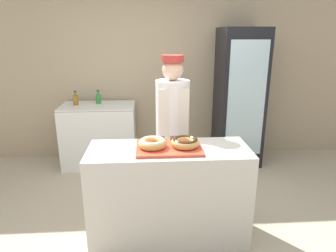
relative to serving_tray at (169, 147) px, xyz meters
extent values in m
plane|color=#B7A88E|center=(0.00, 0.00, -0.91)|extent=(14.00, 14.00, 0.00)
cube|color=tan|center=(0.00, 2.13, 0.44)|extent=(8.00, 0.06, 2.70)
cube|color=beige|center=(0.00, 0.00, -0.46)|extent=(1.45, 0.56, 0.90)
cube|color=#D84C33|center=(0.00, 0.00, 0.00)|extent=(0.57, 0.43, 0.02)
torus|color=tan|center=(-0.14, -0.02, 0.05)|extent=(0.25, 0.25, 0.07)
torus|color=beige|center=(-0.14, -0.02, 0.07)|extent=(0.23, 0.23, 0.04)
torus|color=tan|center=(0.14, -0.02, 0.05)|extent=(0.25, 0.25, 0.07)
torus|color=#331E0F|center=(0.14, -0.02, 0.07)|extent=(0.23, 0.23, 0.04)
cube|color=black|center=(-0.07, 0.15, 0.03)|extent=(0.08, 0.08, 0.03)
cube|color=black|center=(0.07, 0.15, 0.03)|extent=(0.08, 0.08, 0.03)
cylinder|color=#4C4C51|center=(0.08, 0.62, -0.51)|extent=(0.26, 0.26, 0.81)
cylinder|color=white|center=(0.08, 0.62, 0.20)|extent=(0.36, 0.36, 0.61)
cube|color=silver|center=(0.08, 0.46, -0.20)|extent=(0.30, 0.02, 1.27)
sphere|color=beige|center=(0.08, 0.62, 0.61)|extent=(0.22, 0.22, 0.22)
cylinder|color=#B2332D|center=(0.08, 0.62, 0.72)|extent=(0.23, 0.23, 0.07)
cube|color=black|center=(1.15, 1.75, 0.07)|extent=(0.63, 0.65, 1.97)
cube|color=silver|center=(1.15, 1.41, 0.11)|extent=(0.51, 0.02, 1.57)
cube|color=white|center=(-0.90, 1.75, -0.46)|extent=(1.04, 0.61, 0.91)
cube|color=gray|center=(-0.90, 1.75, -0.03)|extent=(1.04, 0.61, 0.01)
cylinder|color=#2D8C38|center=(-0.89, 1.84, 0.06)|extent=(0.07, 0.07, 0.13)
cylinder|color=#2D8C38|center=(-0.89, 1.84, 0.15)|extent=(0.03, 0.03, 0.05)
cylinder|color=black|center=(-0.89, 1.84, 0.19)|extent=(0.04, 0.04, 0.01)
cylinder|color=#99661E|center=(-1.21, 1.78, 0.06)|extent=(0.07, 0.07, 0.14)
cylinder|color=#99661E|center=(-1.21, 1.78, 0.16)|extent=(0.03, 0.03, 0.05)
cylinder|color=black|center=(-1.21, 1.78, 0.19)|extent=(0.04, 0.04, 0.01)
camera|label=1|loc=(-0.17, -2.47, 0.96)|focal=32.00mm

